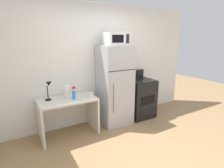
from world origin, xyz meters
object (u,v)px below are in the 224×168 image
at_px(coffee_mug, 91,95).
at_px(paper_towel_roll, 67,92).
at_px(desk_lamp, 49,88).
at_px(microwave, 116,39).
at_px(oven_range, 139,98).
at_px(refrigerator, 115,86).
at_px(desk, 68,110).
at_px(spray_bottle, 74,94).

relative_size(coffee_mug, paper_towel_roll, 0.40).
bearing_deg(coffee_mug, desk_lamp, 163.23).
height_order(desk_lamp, coffee_mug, desk_lamp).
xyz_separation_m(paper_towel_roll, microwave, (1.04, -0.08, 0.99)).
xyz_separation_m(paper_towel_roll, oven_range, (1.74, -0.06, -0.40)).
bearing_deg(refrigerator, microwave, -89.67).
bearing_deg(paper_towel_roll, desk, -111.61).
height_order(desk_lamp, refrigerator, refrigerator).
height_order(desk, coffee_mug, coffee_mug).
height_order(refrigerator, microwave, microwave).
xyz_separation_m(spray_bottle, refrigerator, (0.96, 0.10, 0.02)).
bearing_deg(oven_range, refrigerator, 179.89).
distance_m(paper_towel_roll, refrigerator, 1.04).
bearing_deg(paper_towel_roll, coffee_mug, -27.70).
relative_size(desk_lamp, refrigerator, 0.20).
bearing_deg(desk_lamp, coffee_mug, -16.77).
distance_m(paper_towel_roll, oven_range, 1.79).
height_order(desk_lamp, paper_towel_roll, desk_lamp).
bearing_deg(coffee_mug, refrigerator, 13.46).
distance_m(refrigerator, microwave, 1.00).
bearing_deg(desk_lamp, spray_bottle, -22.33).
xyz_separation_m(desk, paper_towel_roll, (0.03, 0.07, 0.35)).
bearing_deg(paper_towel_roll, refrigerator, -3.41).
xyz_separation_m(desk_lamp, oven_range, (2.07, -0.07, -0.52)).
distance_m(coffee_mug, oven_range, 1.38).
bearing_deg(microwave, coffee_mug, -168.36).
xyz_separation_m(spray_bottle, paper_towel_roll, (-0.08, 0.16, 0.02)).
bearing_deg(microwave, oven_range, 1.63).
distance_m(desk, refrigerator, 1.13).
height_order(desk, microwave, microwave).
height_order(paper_towel_roll, refrigerator, refrigerator).
bearing_deg(spray_bottle, paper_towel_roll, 116.44).
xyz_separation_m(desk, oven_range, (1.77, 0.01, -0.05)).
bearing_deg(desk_lamp, microwave, -3.86).
bearing_deg(oven_range, spray_bottle, -176.65).
distance_m(spray_bottle, refrigerator, 0.97).
height_order(spray_bottle, paper_towel_roll, spray_bottle).
bearing_deg(spray_bottle, coffee_mug, -9.26).
relative_size(coffee_mug, refrigerator, 0.05).
bearing_deg(oven_range, paper_towel_roll, 177.91).
distance_m(paper_towel_roll, microwave, 1.44).
relative_size(spray_bottle, coffee_mug, 2.62).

